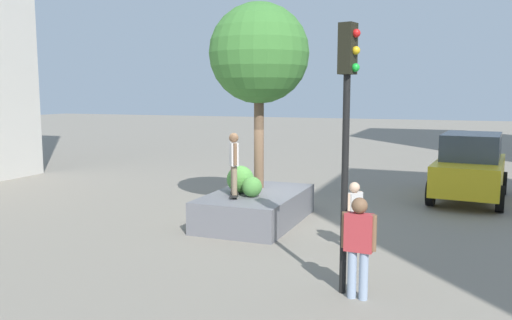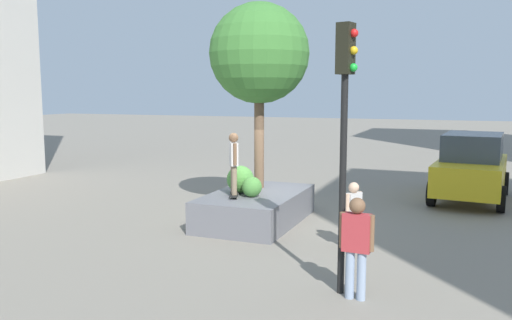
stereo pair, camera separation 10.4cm
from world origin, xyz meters
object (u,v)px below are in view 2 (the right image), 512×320
(taxi_cab, at_px, (471,167))
(traffic_light_corner, at_px, (345,113))
(plaza_tree, at_px, (259,54))
(pedestrian_crossing, at_px, (353,211))
(skateboard, at_px, (234,195))
(planter_ledge, at_px, (256,207))
(passerby_with_bag, at_px, (356,241))
(skateboarder, at_px, (234,159))

(taxi_cab, relative_size, traffic_light_corner, 1.05)
(plaza_tree, relative_size, pedestrian_crossing, 3.36)
(skateboard, height_order, taxi_cab, taxi_cab)
(traffic_light_corner, distance_m, pedestrian_crossing, 3.51)
(planter_ledge, distance_m, taxi_cab, 7.78)
(planter_ledge, height_order, traffic_light_corner, traffic_light_corner)
(skateboard, relative_size, pedestrian_crossing, 0.53)
(skateboard, relative_size, passerby_with_bag, 0.46)
(skateboard, relative_size, skateboarder, 0.51)
(skateboarder, bearing_deg, pedestrian_crossing, 76.75)
(skateboarder, relative_size, pedestrian_crossing, 1.04)
(planter_ledge, relative_size, passerby_with_bag, 2.13)
(plaza_tree, xyz_separation_m, traffic_light_corner, (4.93, 3.50, -1.42))
(planter_ledge, distance_m, passerby_with_bag, 5.67)
(plaza_tree, relative_size, traffic_light_corner, 1.11)
(plaza_tree, xyz_separation_m, taxi_cab, (-4.70, 5.70, -3.49))
(passerby_with_bag, distance_m, pedestrian_crossing, 2.89)
(skateboarder, height_order, taxi_cab, skateboarder)
(plaza_tree, height_order, passerby_with_bag, plaza_tree)
(traffic_light_corner, bearing_deg, plaza_tree, -144.67)
(traffic_light_corner, xyz_separation_m, passerby_with_bag, (0.18, 0.29, -2.16))
(pedestrian_crossing, bearing_deg, skateboarder, -103.25)
(plaza_tree, height_order, skateboard, plaza_tree)
(taxi_cab, bearing_deg, skateboarder, -43.07)
(skateboard, bearing_deg, plaza_tree, 175.80)
(skateboard, distance_m, taxi_cab, 8.52)
(pedestrian_crossing, bearing_deg, planter_ledge, -117.31)
(planter_ledge, relative_size, traffic_light_corner, 0.81)
(skateboard, relative_size, taxi_cab, 0.17)
(plaza_tree, xyz_separation_m, pedestrian_crossing, (2.30, 3.17, -3.71))
(taxi_cab, distance_m, passerby_with_bag, 10.00)
(passerby_with_bag, bearing_deg, planter_ledge, -140.59)
(planter_ledge, xyz_separation_m, traffic_light_corner, (4.17, 3.29, 2.77))
(plaza_tree, distance_m, taxi_cab, 8.17)
(planter_ledge, height_order, skateboard, skateboard)
(skateboarder, relative_size, traffic_light_corner, 0.34)
(planter_ledge, distance_m, plaza_tree, 4.26)
(skateboard, distance_m, passerby_with_bag, 5.30)
(planter_ledge, height_order, plaza_tree, plaza_tree)
(plaza_tree, height_order, skateboarder, plaza_tree)
(planter_ledge, distance_m, traffic_light_corner, 5.99)
(skateboarder, bearing_deg, taxi_cab, 136.93)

